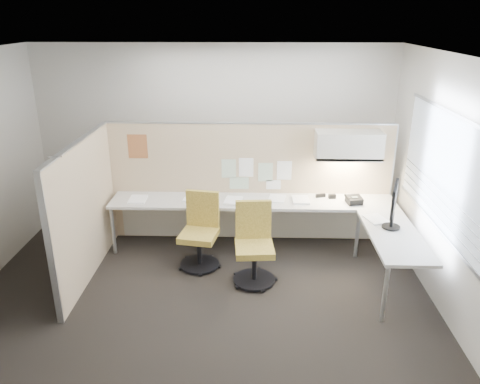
{
  "coord_description": "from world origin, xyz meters",
  "views": [
    {
      "loc": [
        0.6,
        -4.84,
        3.19
      ],
      "look_at": [
        0.44,
        0.8,
        1.03
      ],
      "focal_mm": 35.0,
      "sensor_mm": 36.0,
      "label": 1
    }
  ],
  "objects_px": {
    "phone": "(354,200)",
    "chair_right": "(254,246)",
    "chair_left": "(200,233)",
    "monitor": "(394,204)",
    "desk": "(276,213)"
  },
  "relations": [
    {
      "from": "chair_left",
      "to": "desk",
      "type": "bearing_deg",
      "value": 30.41
    },
    {
      "from": "chair_right",
      "to": "chair_left",
      "type": "bearing_deg",
      "value": 148.63
    },
    {
      "from": "desk",
      "to": "phone",
      "type": "relative_size",
      "value": 16.55
    },
    {
      "from": "phone",
      "to": "chair_right",
      "type": "bearing_deg",
      "value": -160.99
    },
    {
      "from": "monitor",
      "to": "phone",
      "type": "height_order",
      "value": "monitor"
    },
    {
      "from": "chair_left",
      "to": "phone",
      "type": "height_order",
      "value": "chair_left"
    },
    {
      "from": "desk",
      "to": "chair_right",
      "type": "bearing_deg",
      "value": -112.53
    },
    {
      "from": "desk",
      "to": "chair_left",
      "type": "height_order",
      "value": "chair_left"
    },
    {
      "from": "desk",
      "to": "monitor",
      "type": "xyz_separation_m",
      "value": [
        1.37,
        -0.71,
        0.45
      ]
    },
    {
      "from": "chair_right",
      "to": "monitor",
      "type": "bearing_deg",
      "value": -3.47
    },
    {
      "from": "chair_left",
      "to": "phone",
      "type": "distance_m",
      "value": 2.16
    },
    {
      "from": "desk",
      "to": "monitor",
      "type": "distance_m",
      "value": 1.61
    },
    {
      "from": "chair_right",
      "to": "phone",
      "type": "bearing_deg",
      "value": 26.08
    },
    {
      "from": "chair_left",
      "to": "monitor",
      "type": "xyz_separation_m",
      "value": [
        2.39,
        -0.34,
        0.59
      ]
    },
    {
      "from": "chair_left",
      "to": "monitor",
      "type": "height_order",
      "value": "monitor"
    }
  ]
}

